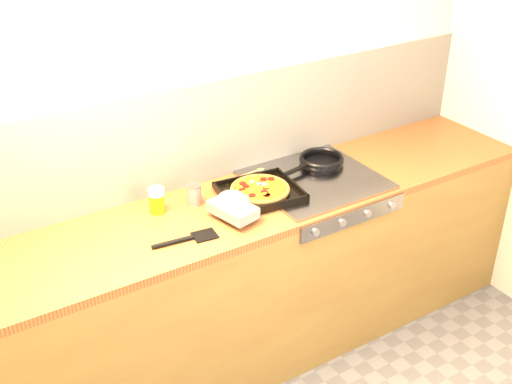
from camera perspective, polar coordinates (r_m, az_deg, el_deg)
room_shell at (r=3.04m, az=-4.69°, el=5.21°), size 3.20×3.20×3.20m
counter_run at (r=3.18m, az=-1.73°, el=-8.21°), size 3.20×0.62×0.90m
stovetop at (r=3.15m, az=5.22°, el=1.07°), size 0.60×0.56×0.02m
pizza_on_tray at (r=2.93m, az=-0.37°, el=-0.24°), size 0.49×0.40×0.06m
frying_pan at (r=3.27m, az=5.78°, el=2.79°), size 0.39×0.26×0.04m
tomato_can at (r=2.93m, az=-5.53°, el=-0.24°), size 0.08×0.08×0.10m
juice_glass at (r=2.88m, az=-8.81°, el=-0.72°), size 0.09×0.09×0.12m
wooden_spoon at (r=3.17m, az=-0.91°, el=1.49°), size 0.30×0.06×0.02m
black_spatula at (r=2.69m, az=-6.23°, el=-4.19°), size 0.29×0.10×0.02m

